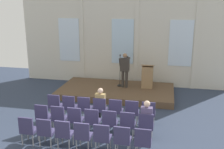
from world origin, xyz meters
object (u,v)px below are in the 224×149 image
object	(u,v)px
audience_r1_c6	(147,118)
chair_r1_c3	(93,120)
chair_r1_c6	(146,125)
chair_r1_c4	(110,121)
chair_r2_c1	(46,130)
chair_r0_c4	(116,109)
chair_r0_c1	(70,105)
chair_r2_c2	(64,132)
speaker	(125,68)
chair_r1_c1	(59,116)
lectern	(147,76)
chair_r1_c2	(76,118)
chair_r0_c6	(149,112)
chair_r2_c5	(122,138)
chair_r0_c2	(85,107)
chair_r2_c4	(102,136)
chair_r2_c6	(143,140)
chair_r1_c0	(43,115)
chair_r0_c0	(55,104)
chair_r0_c5	(132,111)
chair_r1_c5	(128,123)
chair_r0_c3	(100,108)
chair_r2_c0	(28,128)
audience_r0_c3	(101,103)
mic_stand	(120,79)

from	to	relation	value
audience_r1_c6	chair_r1_c3	bearing A→B (deg)	-177.34
chair_r1_c3	chair_r1_c6	xyz separation A→B (m)	(1.76, 0.00, 0.00)
chair_r1_c4	chair_r1_c6	distance (m)	1.17
chair_r2_c1	chair_r1_c4	bearing A→B (deg)	29.92
chair_r0_c4	chair_r0_c1	bearing A→B (deg)	180.00
chair_r2_c1	chair_r2_c2	distance (m)	0.59
speaker	chair_r1_c1	size ratio (longest dim) A/B	1.76
lectern	audience_r1_c6	world-z (taller)	lectern
chair_r0_c1	chair_r2_c1	size ratio (longest dim) A/B	1.00
chair_r1_c3	chair_r1_c2	bearing A→B (deg)	180.00
lectern	chair_r0_c4	xyz separation A→B (m)	(-0.83, -3.47, -0.31)
chair_r0_c6	chair_r2_c2	distance (m)	3.09
chair_r0_c4	chair_r2_c5	distance (m)	2.11
chair_r0_c2	chair_r2_c4	distance (m)	2.34
chair_r0_c2	chair_r1_c1	distance (m)	1.17
chair_r2_c5	chair_r2_c6	distance (m)	0.59
chair_r0_c6	chair_r1_c2	world-z (taller)	same
chair_r1_c0	chair_r1_c4	bearing A→B (deg)	0.00
chair_r0_c0	audience_r1_c6	distance (m)	3.64
chair_r1_c2	chair_r0_c6	bearing A→B (deg)	23.35
chair_r0_c0	chair_r1_c2	distance (m)	1.55
chair_r0_c5	chair_r2_c5	distance (m)	2.02
speaker	chair_r0_c4	distance (m)	3.38
chair_r1_c5	chair_r0_c1	bearing A→B (deg)	156.65
chair_r0_c5	chair_r1_c5	world-z (taller)	same
chair_r1_c2	chair_r1_c5	distance (m)	1.76
chair_r0_c3	chair_r2_c0	distance (m)	2.68
chair_r1_c5	chair_r1_c6	bearing A→B (deg)	0.00
chair_r1_c6	chair_r0_c1	bearing A→B (deg)	160.95
chair_r0_c4	chair_r2_c4	bearing A→B (deg)	-90.00
chair_r1_c4	chair_r2_c2	distance (m)	1.55
lectern	chair_r1_c5	distance (m)	4.50
chair_r0_c4	chair_r2_c0	size ratio (longest dim) A/B	1.00
speaker	chair_r2_c0	xyz separation A→B (m)	(-2.11, -5.32, -0.72)
chair_r0_c6	chair_r1_c1	bearing A→B (deg)	-160.95
chair_r1_c5	chair_r2_c1	bearing A→B (deg)	-156.65
chair_r0_c4	chair_r2_c6	world-z (taller)	same
audience_r0_c3	lectern	bearing A→B (deg)	67.25
chair_r0_c1	chair_r0_c2	size ratio (longest dim) A/B	1.00
chair_r0_c1	chair_r0_c4	world-z (taller)	same
chair_r2_c4	chair_r2_c6	size ratio (longest dim) A/B	1.00
mic_stand	chair_r1_c4	xyz separation A→B (m)	(0.49, -4.49, -0.09)
chair_r1_c2	chair_r2_c5	bearing A→B (deg)	-29.92
chair_r0_c4	chair_r1_c1	size ratio (longest dim) A/B	1.00
chair_r0_c4	chair_r0_c5	xyz separation A→B (m)	(0.59, 0.00, 0.00)
chair_r1_c0	chair_r2_c2	bearing A→B (deg)	-40.80
chair_r1_c2	chair_r2_c0	world-z (taller)	same
lectern	chair_r0_c0	bearing A→B (deg)	-132.49
chair_r0_c3	chair_r1_c3	distance (m)	1.01
chair_r0_c2	chair_r2_c5	xyz separation A→B (m)	(1.76, -2.02, 0.00)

